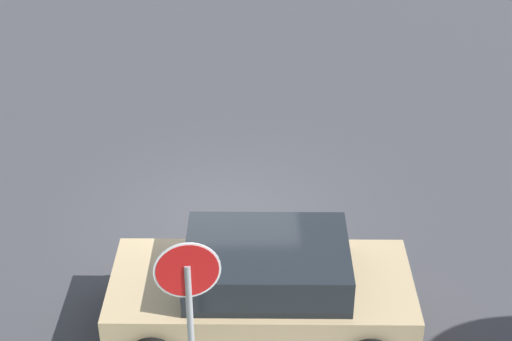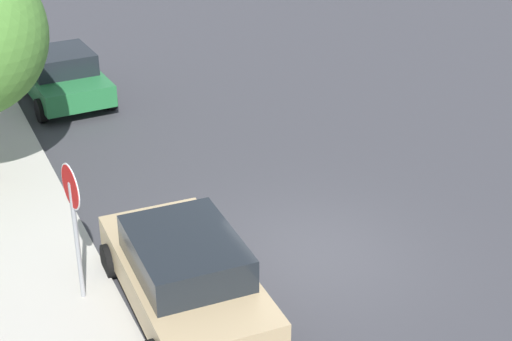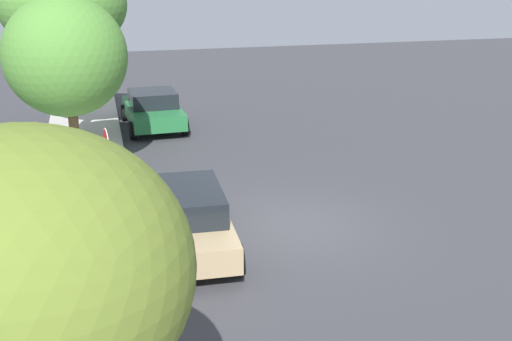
% 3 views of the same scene
% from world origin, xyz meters
% --- Properties ---
extents(ground_plane, '(60.00, 60.00, 0.00)m').
position_xyz_m(ground_plane, '(0.00, 0.00, 0.00)').
color(ground_plane, '#38383D').
extents(sidewalk_curb, '(32.00, 2.60, 0.14)m').
position_xyz_m(sidewalk_curb, '(0.00, 4.91, 0.07)').
color(sidewalk_curb, '#B2ADA3').
rests_on(sidewalk_curb, ground_plane).
extents(stop_sign, '(0.78, 0.11, 2.64)m').
position_xyz_m(stop_sign, '(0.32, 4.19, 1.81)').
color(stop_sign, gray).
rests_on(stop_sign, ground_plane).
extents(parked_car_tan, '(4.31, 2.21, 1.44)m').
position_xyz_m(parked_car_tan, '(-0.60, 2.66, 0.75)').
color(parked_car_tan, tan).
rests_on(parked_car_tan, ground_plane).
extents(parked_car_green, '(4.14, 2.26, 1.43)m').
position_xyz_m(parked_car_green, '(9.99, 2.35, 0.72)').
color(parked_car_green, '#236B38').
rests_on(parked_car_green, ground_plane).
extents(street_tree_near_corner, '(3.12, 3.12, 4.91)m').
position_xyz_m(street_tree_near_corner, '(-8.13, 5.06, 3.51)').
color(street_tree_near_corner, '#422D1E').
rests_on(street_tree_near_corner, ground_plane).
extents(street_tree_mid_block, '(3.50, 3.50, 5.23)m').
position_xyz_m(street_tree_mid_block, '(5.35, 5.11, 3.49)').
color(street_tree_mid_block, brown).
rests_on(street_tree_mid_block, ground_plane).
extents(street_tree_far, '(4.29, 4.29, 6.24)m').
position_xyz_m(street_tree_far, '(9.47, 5.22, 4.60)').
color(street_tree_far, brown).
rests_on(street_tree_far, ground_plane).
extents(fire_hydrant, '(0.30, 0.22, 0.72)m').
position_xyz_m(fire_hydrant, '(-3.82, 4.02, 0.36)').
color(fire_hydrant, '#A5A5A8').
rests_on(fire_hydrant, ground_plane).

